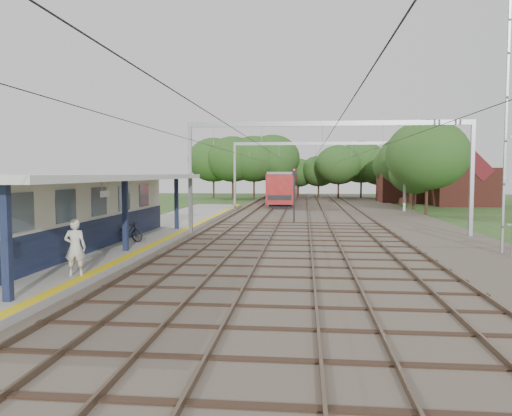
{
  "coord_description": "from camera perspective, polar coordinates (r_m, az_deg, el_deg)",
  "views": [
    {
      "loc": [
        2.15,
        -15.69,
        3.83
      ],
      "look_at": [
        -0.99,
        16.37,
        1.6
      ],
      "focal_mm": 35.0,
      "sensor_mm": 36.0,
      "label": 1
    }
  ],
  "objects": [
    {
      "name": "ballast_bed",
      "position": [
        45.88,
        7.9,
        -0.8
      ],
      "size": [
        18.0,
        90.0,
        0.1
      ],
      "primitive_type": "cube",
      "color": "#473D33",
      "rests_on": "ground"
    },
    {
      "name": "house_far",
      "position": [
        69.09,
        17.19,
        3.29
      ],
      "size": [
        8.0,
        6.12,
        8.66
      ],
      "color": "brown",
      "rests_on": "ground"
    },
    {
      "name": "canopy",
      "position": [
        23.85,
        -19.01,
        3.3
      ],
      "size": [
        6.4,
        20.0,
        3.44
      ],
      "color": "#121A38",
      "rests_on": "platform"
    },
    {
      "name": "rail_tracks",
      "position": [
        45.84,
        4.77,
        -0.63
      ],
      "size": [
        11.8,
        88.0,
        0.15
      ],
      "color": "brown",
      "rests_on": "ballast_bed"
    },
    {
      "name": "platform",
      "position": [
        31.43,
        -12.33,
        -2.81
      ],
      "size": [
        5.0,
        52.0,
        0.35
      ],
      "primitive_type": "cube",
      "color": "gray",
      "rests_on": "ground"
    },
    {
      "name": "house_near",
      "position": [
        64.51,
        22.62,
        2.91
      ],
      "size": [
        7.0,
        6.12,
        7.89
      ],
      "color": "brown",
      "rests_on": "ground"
    },
    {
      "name": "person",
      "position": [
        18.03,
        -19.97,
        -4.25
      ],
      "size": [
        0.8,
        0.61,
        1.96
      ],
      "primitive_type": "imported",
      "rotation": [
        0.0,
        0.0,
        3.36
      ],
      "color": "beige",
      "rests_on": "platform"
    },
    {
      "name": "bicycle",
      "position": [
        26.25,
        -14.39,
        -2.59
      ],
      "size": [
        1.87,
        1.08,
        1.09
      ],
      "primitive_type": "imported",
      "rotation": [
        0.0,
        0.0,
        1.23
      ],
      "color": "black",
      "rests_on": "platform"
    },
    {
      "name": "catenary_system",
      "position": [
        41.02,
        7.37,
        6.28
      ],
      "size": [
        17.22,
        88.0,
        7.0
      ],
      "color": "gray",
      "rests_on": "ground"
    },
    {
      "name": "ground",
      "position": [
        16.29,
        -2.17,
        -9.64
      ],
      "size": [
        160.0,
        160.0,
        0.0
      ],
      "primitive_type": "plane",
      "color": "#2D4C1E",
      "rests_on": "ground"
    },
    {
      "name": "signal_post",
      "position": [
        37.78,
        4.39,
        2.13
      ],
      "size": [
        0.31,
        0.28,
        4.22
      ],
      "rotation": [
        0.0,
        0.0,
        -0.16
      ],
      "color": "black",
      "rests_on": "ground"
    },
    {
      "name": "yellow_stripe",
      "position": [
        30.79,
        -8.35,
        -2.56
      ],
      "size": [
        0.45,
        52.0,
        0.01
      ],
      "primitive_type": "cube",
      "color": "yellow",
      "rests_on": "platform"
    },
    {
      "name": "train",
      "position": [
        70.95,
        3.46,
        2.62
      ],
      "size": [
        2.98,
        37.08,
        3.91
      ],
      "color": "black",
      "rests_on": "ballast_bed"
    },
    {
      "name": "station_building",
      "position": [
        25.29,
        -20.27,
        -0.33
      ],
      "size": [
        3.41,
        18.0,
        3.4
      ],
      "color": "beige",
      "rests_on": "platform"
    },
    {
      "name": "tree_band",
      "position": [
        72.84,
        6.96,
        4.79
      ],
      "size": [
        31.72,
        30.88,
        8.82
      ],
      "color": "#382619",
      "rests_on": "ground"
    }
  ]
}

